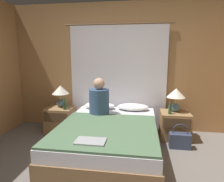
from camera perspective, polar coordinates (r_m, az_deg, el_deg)
name	(u,v)px	position (r m, az deg, el deg)	size (l,w,h in m)	color
wall_back	(118,68)	(4.03, 1.78, 6.71)	(4.40, 0.06, 2.50)	#A37547
curtain_panel	(118,78)	(3.99, 1.66, 3.71)	(2.11, 0.02, 2.10)	silver
bed	(109,138)	(3.18, -0.85, -13.30)	(1.46, 2.02, 0.47)	olive
nightstand_left	(61,119)	(4.10, -14.48, -7.88)	(0.51, 0.47, 0.49)	#937047
nightstand_right	(175,125)	(3.84, 17.49, -9.32)	(0.51, 0.47, 0.49)	#937047
lamp_left	(61,93)	(4.03, -14.47, -0.47)	(0.33, 0.33, 0.42)	slate
lamp_right	(176,96)	(3.76, 17.78, -1.41)	(0.33, 0.33, 0.42)	slate
pillow_left	(100,106)	(3.89, -3.58, -4.21)	(0.59, 0.33, 0.12)	white
pillow_right	(133,107)	(3.81, 5.97, -4.56)	(0.59, 0.33, 0.12)	white
blanket_on_bed	(106,129)	(2.82, -1.86, -10.92)	(1.40, 1.39, 0.03)	#4C6B4C
person_left_in_bed	(99,100)	(3.47, -3.69, -2.53)	(0.35, 0.35, 0.64)	#38517A
beer_bottle_on_left_stand	(65,105)	(3.85, -13.34, -3.89)	(0.07, 0.07, 0.22)	#2D4C28
beer_bottle_on_right_stand	(170,109)	(3.61, 16.22, -5.01)	(0.06, 0.06, 0.22)	#2D4C28
laptop_on_bed	(90,141)	(2.42, -6.16, -14.06)	(0.35, 0.22, 0.02)	#9EA0A5
handbag_on_floor	(180,140)	(3.52, 18.79, -13.13)	(0.33, 0.15, 0.41)	#333D56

